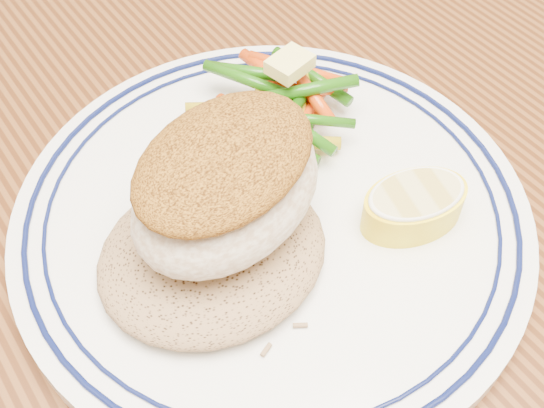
{
  "coord_description": "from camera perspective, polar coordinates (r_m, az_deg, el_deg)",
  "views": [
    {
      "loc": [
        -0.09,
        -0.23,
        1.05
      ],
      "look_at": [
        0.04,
        -0.05,
        0.77
      ],
      "focal_mm": 45.0,
      "sensor_mm": 36.0,
      "label": 1
    }
  ],
  "objects": [
    {
      "name": "butter_pat",
      "position": [
        0.39,
        1.51,
        11.63
      ],
      "size": [
        0.03,
        0.02,
        0.01
      ],
      "primitive_type": "cube",
      "rotation": [
        0.0,
        0.0,
        0.22
      ],
      "color": "#F7EB79",
      "rests_on": "vegetable_pile"
    },
    {
      "name": "dining_table",
      "position": [
        0.47,
        -7.87,
        -7.43
      ],
      "size": [
        1.5,
        0.9,
        0.75
      ],
      "color": "#43210D",
      "rests_on": "ground"
    },
    {
      "name": "vegetable_pile",
      "position": [
        0.4,
        0.96,
        8.32
      ],
      "size": [
        0.09,
        0.1,
        0.03
      ],
      "color": "#1C560A",
      "rests_on": "plate"
    },
    {
      "name": "plate",
      "position": [
        0.37,
        0.0,
        -1.02
      ],
      "size": [
        0.28,
        0.28,
        0.02
      ],
      "color": "white",
      "rests_on": "dining_table"
    },
    {
      "name": "rice_pilaf",
      "position": [
        0.34,
        -5.02,
        -3.78
      ],
      "size": [
        0.12,
        0.1,
        0.02
      ],
      "primitive_type": "ellipsoid",
      "color": "olive",
      "rests_on": "plate"
    },
    {
      "name": "fish_fillet",
      "position": [
        0.32,
        -3.84,
        1.73
      ],
      "size": [
        0.12,
        0.11,
        0.05
      ],
      "color": "beige",
      "rests_on": "rice_pilaf"
    },
    {
      "name": "lemon_wedge",
      "position": [
        0.36,
        11.79,
        -0.01
      ],
      "size": [
        0.06,
        0.06,
        0.02
      ],
      "color": "yellow",
      "rests_on": "plate"
    }
  ]
}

